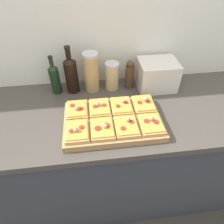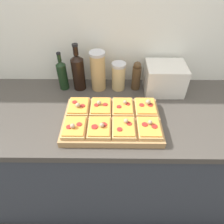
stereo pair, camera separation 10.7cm
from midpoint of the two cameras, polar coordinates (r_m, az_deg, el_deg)
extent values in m
cube|color=silver|center=(1.30, 5.59, 22.74)|extent=(6.00, 0.06, 2.50)
cube|color=#333842|center=(1.53, 4.37, -12.88)|extent=(2.60, 0.64, 0.86)
cube|color=#423D38|center=(1.18, 5.50, -0.32)|extent=(2.63, 0.67, 0.04)
cube|color=#A37A4C|center=(1.07, 2.83, -2.75)|extent=(0.52, 0.33, 0.04)
cube|color=tan|center=(1.12, -6.81, 1.25)|extent=(0.11, 0.15, 0.02)
cube|color=orange|center=(1.11, -6.87, 1.79)|extent=(0.10, 0.13, 0.01)
cylinder|color=maroon|center=(1.13, -8.00, 2.71)|extent=(0.03, 0.03, 0.00)
cylinder|color=maroon|center=(1.10, -5.70, 1.68)|extent=(0.03, 0.03, 0.00)
sphere|color=tan|center=(1.09, -6.99, 1.87)|extent=(0.03, 0.03, 0.03)
cube|color=tan|center=(1.11, -0.43, 1.22)|extent=(0.11, 0.15, 0.02)
cube|color=orange|center=(1.10, -0.44, 1.77)|extent=(0.10, 0.13, 0.01)
cylinder|color=maroon|center=(1.10, -1.72, 1.90)|extent=(0.03, 0.03, 0.00)
cylinder|color=maroon|center=(1.10, 0.84, 2.05)|extent=(0.03, 0.03, 0.00)
sphere|color=tan|center=(1.09, -0.98, 2.55)|extent=(0.02, 0.02, 0.02)
cube|color=tan|center=(1.12, 5.96, 1.17)|extent=(0.11, 0.15, 0.02)
cube|color=orange|center=(1.11, 6.02, 1.72)|extent=(0.10, 0.13, 0.01)
cylinder|color=maroon|center=(1.09, 4.81, 1.42)|extent=(0.02, 0.02, 0.00)
cylinder|color=maroon|center=(1.11, 7.27, 2.21)|extent=(0.02, 0.02, 0.00)
sphere|color=tan|center=(1.11, 6.52, 2.71)|extent=(0.02, 0.02, 0.02)
cube|color=tan|center=(1.14, 12.23, 1.11)|extent=(0.11, 0.15, 0.02)
cube|color=orange|center=(1.13, 12.33, 1.65)|extent=(0.10, 0.13, 0.01)
cylinder|color=maroon|center=(1.12, 11.18, 1.88)|extent=(0.03, 0.03, 0.00)
cylinder|color=maroon|center=(1.13, 13.55, 1.87)|extent=(0.03, 0.03, 0.00)
sphere|color=tan|center=(1.13, 12.97, 2.70)|extent=(0.03, 0.03, 0.03)
cube|color=tan|center=(1.01, -7.68, -4.68)|extent=(0.11, 0.15, 0.02)
cube|color=orange|center=(1.00, -7.76, -4.13)|extent=(0.10, 0.13, 0.01)
cylinder|color=maroon|center=(0.99, -9.25, -4.38)|extent=(0.03, 0.03, 0.00)
cylinder|color=maroon|center=(0.99, -6.38, -3.65)|extent=(0.03, 0.03, 0.00)
sphere|color=tan|center=(0.98, -8.16, -4.11)|extent=(0.02, 0.02, 0.02)
cube|color=tan|center=(1.00, -0.57, -4.77)|extent=(0.11, 0.15, 0.02)
cube|color=orange|center=(0.99, -0.58, -4.22)|extent=(0.10, 0.13, 0.01)
cylinder|color=maroon|center=(0.98, -1.88, -4.39)|extent=(0.03, 0.03, 0.00)
cylinder|color=maroon|center=(0.99, 0.71, -3.78)|extent=(0.03, 0.03, 0.00)
sphere|color=tan|center=(0.97, 0.24, -3.92)|extent=(0.02, 0.02, 0.02)
cube|color=tan|center=(1.00, 6.57, -4.79)|extent=(0.11, 0.15, 0.02)
cube|color=orange|center=(0.99, 6.63, -4.24)|extent=(0.10, 0.13, 0.01)
cylinder|color=maroon|center=(0.97, 5.34, -5.11)|extent=(0.03, 0.03, 0.00)
cylinder|color=maroon|center=(1.00, 7.99, -3.46)|extent=(0.03, 0.03, 0.00)
sphere|color=tan|center=(1.00, 7.08, -2.67)|extent=(0.02, 0.02, 0.02)
cube|color=tan|center=(1.02, 13.53, -4.74)|extent=(0.11, 0.15, 0.02)
cube|color=orange|center=(1.01, 13.65, -4.20)|extent=(0.10, 0.13, 0.01)
cylinder|color=maroon|center=(1.01, 12.35, -3.62)|extent=(0.03, 0.03, 0.00)
cylinder|color=maroon|center=(1.01, 15.03, -4.13)|extent=(0.03, 0.03, 0.00)
sphere|color=tan|center=(1.01, 13.82, -3.01)|extent=(0.02, 0.02, 0.02)
cylinder|color=black|center=(1.32, -11.63, 9.73)|extent=(0.06, 0.06, 0.17)
cone|color=black|center=(1.27, -12.24, 13.42)|extent=(0.06, 0.06, 0.03)
cylinder|color=black|center=(1.26, -12.48, 14.81)|extent=(0.02, 0.02, 0.05)
cylinder|color=black|center=(1.24, -12.67, 15.93)|extent=(0.03, 0.03, 0.01)
cylinder|color=black|center=(1.29, -7.17, 10.50)|extent=(0.08, 0.08, 0.21)
cone|color=black|center=(1.24, -7.65, 15.15)|extent=(0.08, 0.08, 0.03)
cylinder|color=black|center=(1.22, -7.84, 16.93)|extent=(0.03, 0.03, 0.05)
cylinder|color=black|center=(1.20, -7.99, 18.36)|extent=(0.03, 0.03, 0.01)
cylinder|color=tan|center=(1.28, -1.58, 11.15)|extent=(0.09, 0.09, 0.24)
cylinder|color=#B2B2B7|center=(1.21, -1.70, 16.30)|extent=(0.10, 0.10, 0.02)
cylinder|color=tan|center=(1.30, 4.24, 9.71)|extent=(0.08, 0.08, 0.16)
cylinder|color=#B2B2B7|center=(1.25, 4.46, 13.22)|extent=(0.09, 0.09, 0.02)
cylinder|color=#47331E|center=(1.31, 9.28, 9.45)|extent=(0.06, 0.06, 0.16)
sphere|color=#47331E|center=(1.26, 9.75, 12.93)|extent=(0.05, 0.05, 0.05)
cube|color=beige|center=(1.33, 17.04, 9.10)|extent=(0.24, 0.20, 0.18)
cube|color=black|center=(1.22, 18.46, 8.74)|extent=(0.19, 0.01, 0.05)
cube|color=black|center=(1.36, 22.52, 9.09)|extent=(0.02, 0.02, 0.02)
camera|label=1|loc=(0.05, -87.13, 2.62)|focal=32.00mm
camera|label=2|loc=(0.05, 92.87, -2.62)|focal=32.00mm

